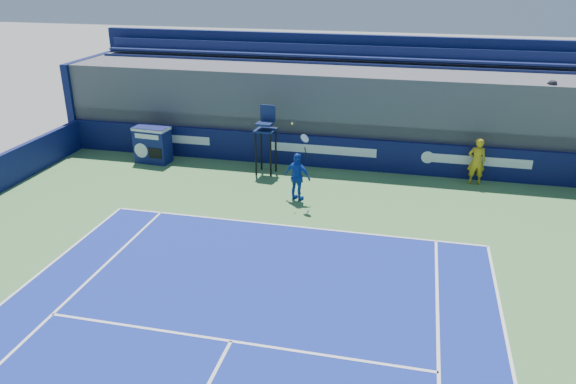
% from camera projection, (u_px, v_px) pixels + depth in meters
% --- Properties ---
extents(ball_person, '(0.64, 0.45, 1.65)m').
position_uv_depth(ball_person, '(477.00, 161.00, 19.15)').
color(ball_person, gold).
rests_on(ball_person, apron).
extents(back_hoarding, '(20.40, 0.21, 1.20)m').
position_uv_depth(back_hoarding, '(322.00, 152.00, 20.82)').
color(back_hoarding, '#0B1043').
rests_on(back_hoarding, ground).
extents(match_clock, '(1.38, 0.84, 1.40)m').
position_uv_depth(match_clock, '(153.00, 144.00, 21.29)').
color(match_clock, '#101852').
rests_on(match_clock, ground).
extents(umpire_chair, '(0.76, 0.76, 2.48)m').
position_uv_depth(umpire_chair, '(266.00, 133.00, 19.88)').
color(umpire_chair, black).
rests_on(umpire_chair, ground).
extents(tennis_player, '(1.00, 0.70, 2.57)m').
position_uv_depth(tennis_player, '(298.00, 177.00, 17.86)').
color(tennis_player, '#1541AE').
rests_on(tennis_player, apron).
extents(stadium_seating, '(21.00, 4.05, 4.40)m').
position_uv_depth(stadium_seating, '(332.00, 106.00, 22.20)').
color(stadium_seating, '#4B4B4F').
rests_on(stadium_seating, ground).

